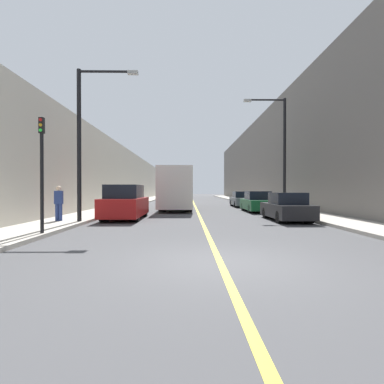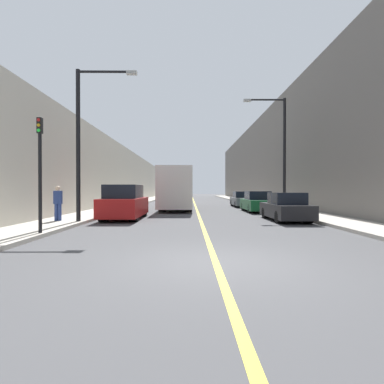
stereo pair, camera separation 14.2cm
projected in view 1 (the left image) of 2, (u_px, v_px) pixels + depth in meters
name	position (u px, v px, depth m)	size (l,w,h in m)	color
ground_plane	(220.00, 263.00, 6.80)	(200.00, 200.00, 0.00)	#474749
sidewalk_left	(138.00, 202.00, 36.69)	(2.51, 72.00, 0.14)	#B2AA9E
sidewalk_right	(249.00, 202.00, 36.89)	(2.51, 72.00, 0.14)	#B2AA9E
building_row_left	(111.00, 176.00, 36.61)	(4.00, 72.00, 6.64)	#B7B2A3
building_row_right	(276.00, 159.00, 36.89)	(4.00, 72.00, 10.70)	#66605B
road_center_line	(194.00, 203.00, 36.79)	(0.16, 72.00, 0.01)	gold
bus	(177.00, 188.00, 26.40)	(2.51, 12.67, 3.30)	silver
parked_suv_left	(125.00, 203.00, 16.75)	(1.99, 4.79, 1.92)	maroon
car_right_near	(286.00, 208.00, 15.92)	(1.76, 4.23, 1.50)	black
car_right_mid	(257.00, 203.00, 22.13)	(1.78, 4.35, 1.53)	#145128
car_right_far	(242.00, 200.00, 28.46)	(1.86, 4.25, 1.47)	#51565B
street_lamp_left	(85.00, 133.00, 14.28)	(2.92, 0.24, 7.26)	black
street_lamp_right	(281.00, 147.00, 20.56)	(2.92, 0.24, 7.77)	black
traffic_light	(42.00, 170.00, 10.43)	(0.16, 0.18, 4.03)	black
pedestrian	(59.00, 203.00, 14.51)	(0.37, 0.24, 1.69)	navy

